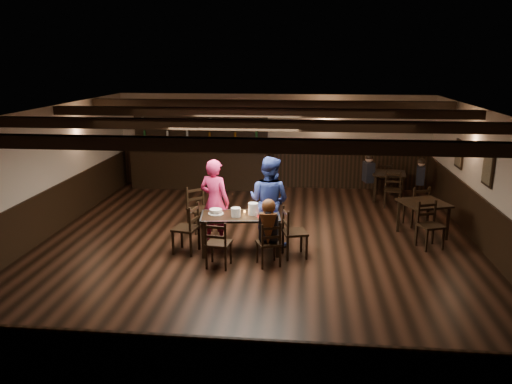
# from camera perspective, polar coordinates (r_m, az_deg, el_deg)

# --- Properties ---
(ground) EXTENTS (10.00, 10.00, 0.00)m
(ground) POSITION_cam_1_polar(r_m,az_deg,el_deg) (10.07, 0.01, -6.40)
(ground) COLOR black
(ground) RESTS_ON ground
(room_shell) EXTENTS (9.02, 10.02, 2.71)m
(room_shell) POSITION_cam_1_polar(r_m,az_deg,el_deg) (9.61, 0.09, 3.41)
(room_shell) COLOR #BCB09C
(room_shell) RESTS_ON ground
(dining_table) EXTENTS (1.61, 0.95, 0.75)m
(dining_table) POSITION_cam_1_polar(r_m,az_deg,el_deg) (9.68, -1.80, -3.12)
(dining_table) COLOR black
(dining_table) RESTS_ON ground
(chair_near_left) EXTENTS (0.47, 0.45, 0.90)m
(chair_near_left) POSITION_cam_1_polar(r_m,az_deg,el_deg) (8.99, -4.46, -5.58)
(chair_near_left) COLOR black
(chair_near_left) RESTS_ON ground
(chair_near_right) EXTENTS (0.51, 0.50, 0.85)m
(chair_near_right) POSITION_cam_1_polar(r_m,az_deg,el_deg) (9.04, 1.59, -5.60)
(chair_near_right) COLOR black
(chair_near_right) RESTS_ON ground
(chair_end_left) EXTENTS (0.52, 0.54, 0.99)m
(chair_end_left) POSITION_cam_1_polar(r_m,az_deg,el_deg) (9.72, -7.60, -3.72)
(chair_end_left) COLOR black
(chair_end_left) RESTS_ON ground
(chair_end_right) EXTENTS (0.54, 0.56, 0.98)m
(chair_end_right) POSITION_cam_1_polar(r_m,az_deg,el_deg) (9.48, 3.97, -4.18)
(chair_end_right) COLOR black
(chair_end_right) RESTS_ON ground
(chair_far_pushed) EXTENTS (0.63, 0.63, 0.98)m
(chair_far_pushed) POSITION_cam_1_polar(r_m,az_deg,el_deg) (11.01, -6.69, -1.48)
(chair_far_pushed) COLOR black
(chair_far_pushed) RESTS_ON ground
(woman_pink) EXTENTS (0.74, 0.61, 1.76)m
(woman_pink) POSITION_cam_1_polar(r_m,az_deg,el_deg) (10.09, -4.74, -1.14)
(woman_pink) COLOR #DC2655
(woman_pink) RESTS_ON ground
(man_blue) EXTENTS (1.09, 0.99, 1.82)m
(man_blue) POSITION_cam_1_polar(r_m,az_deg,el_deg) (10.02, 1.50, -1.03)
(man_blue) COLOR navy
(man_blue) RESTS_ON ground
(seated_person) EXTENTS (0.34, 0.51, 0.83)m
(seated_person) POSITION_cam_1_polar(r_m,az_deg,el_deg) (8.98, 1.45, -3.46)
(seated_person) COLOR black
(seated_person) RESTS_ON ground
(cake) EXTENTS (0.30, 0.30, 0.10)m
(cake) POSITION_cam_1_polar(r_m,az_deg,el_deg) (9.75, -4.62, -2.25)
(cake) COLOR white
(cake) RESTS_ON dining_table
(plate_stack_a) EXTENTS (0.18, 0.18, 0.17)m
(plate_stack_a) POSITION_cam_1_polar(r_m,az_deg,el_deg) (9.54, -2.32, -2.31)
(plate_stack_a) COLOR white
(plate_stack_a) RESTS_ON dining_table
(plate_stack_b) EXTENTS (0.19, 0.19, 0.23)m
(plate_stack_b) POSITION_cam_1_polar(r_m,az_deg,el_deg) (9.65, -0.33, -1.92)
(plate_stack_b) COLOR white
(plate_stack_b) RESTS_ON dining_table
(tea_light) EXTENTS (0.05, 0.05, 0.06)m
(tea_light) POSITION_cam_1_polar(r_m,az_deg,el_deg) (9.74, -1.31, -2.33)
(tea_light) COLOR #A5A8AD
(tea_light) RESTS_ON dining_table
(salt_shaker) EXTENTS (0.03, 0.03, 0.08)m
(salt_shaker) POSITION_cam_1_polar(r_m,az_deg,el_deg) (9.56, 0.05, -2.57)
(salt_shaker) COLOR silver
(salt_shaker) RESTS_ON dining_table
(pepper_shaker) EXTENTS (0.04, 0.04, 0.10)m
(pepper_shaker) POSITION_cam_1_polar(r_m,az_deg,el_deg) (9.53, 0.91, -2.54)
(pepper_shaker) COLOR #A5A8AD
(pepper_shaker) RESTS_ON dining_table
(drink_glass) EXTENTS (0.06, 0.06, 0.10)m
(drink_glass) POSITION_cam_1_polar(r_m,az_deg,el_deg) (9.77, 0.19, -2.12)
(drink_glass) COLOR silver
(drink_glass) RESTS_ON dining_table
(menu_red) EXTENTS (0.42, 0.37, 0.00)m
(menu_red) POSITION_cam_1_polar(r_m,az_deg,el_deg) (9.60, 1.03, -2.71)
(menu_red) COLOR maroon
(menu_red) RESTS_ON dining_table
(menu_blue) EXTENTS (0.35, 0.31, 0.00)m
(menu_blue) POSITION_cam_1_polar(r_m,az_deg,el_deg) (9.75, 1.70, -2.44)
(menu_blue) COLOR #101452
(menu_blue) RESTS_ON dining_table
(bar_counter) EXTENTS (4.12, 0.70, 2.20)m
(bar_counter) POSITION_cam_1_polar(r_m,az_deg,el_deg) (14.67, -6.41, 3.33)
(bar_counter) COLOR black
(bar_counter) RESTS_ON ground
(back_table_a) EXTENTS (1.13, 1.13, 0.75)m
(back_table_a) POSITION_cam_1_polar(r_m,az_deg,el_deg) (11.11, 18.62, -1.58)
(back_table_a) COLOR black
(back_table_a) RESTS_ON ground
(back_table_b) EXTENTS (0.95, 0.95, 0.75)m
(back_table_b) POSITION_cam_1_polar(r_m,az_deg,el_deg) (13.71, 14.94, 1.76)
(back_table_b) COLOR black
(back_table_b) RESTS_ON ground
(bg_patron_left) EXTENTS (0.30, 0.41, 0.77)m
(bg_patron_left) POSITION_cam_1_polar(r_m,az_deg,el_deg) (13.65, 12.76, 2.71)
(bg_patron_left) COLOR black
(bg_patron_left) RESTS_ON ground
(bg_patron_right) EXTENTS (0.26, 0.36, 0.69)m
(bg_patron_right) POSITION_cam_1_polar(r_m,az_deg,el_deg) (13.77, 18.31, 2.24)
(bg_patron_right) COLOR black
(bg_patron_right) RESTS_ON ground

